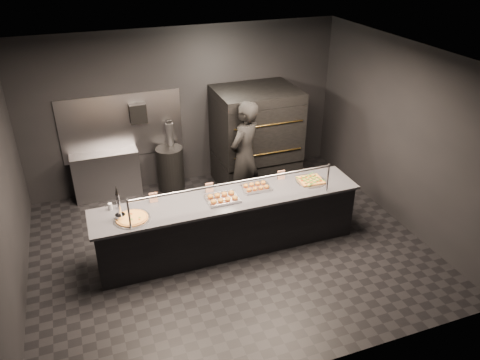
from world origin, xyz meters
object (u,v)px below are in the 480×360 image
(fire_extinguisher, at_px, (170,134))
(worker, at_px, (245,156))
(beer_tap, at_px, (119,210))
(towel_dispenser, at_px, (138,113))
(prep_shelf, at_px, (107,175))
(pizza_oven, at_px, (256,137))
(round_pizza, at_px, (132,218))
(slider_tray_a, at_px, (223,198))
(square_pizza, at_px, (311,180))
(trash_bin, at_px, (170,169))
(slider_tray_b, at_px, (256,187))
(service_counter, at_px, (229,223))

(fire_extinguisher, height_order, worker, worker)
(worker, bearing_deg, beer_tap, -8.62)
(towel_dispenser, bearing_deg, prep_shelf, -174.29)
(pizza_oven, xyz_separation_m, prep_shelf, (-2.80, 0.42, -0.52))
(beer_tap, xyz_separation_m, round_pizza, (0.15, -0.05, -0.14))
(slider_tray_a, height_order, square_pizza, slider_tray_a)
(trash_bin, height_order, worker, worker)
(slider_tray_b, bearing_deg, worker, 79.36)
(prep_shelf, distance_m, slider_tray_a, 2.82)
(fire_extinguisher, xyz_separation_m, beer_tap, (-1.25, -2.44, 0.01))
(prep_shelf, xyz_separation_m, fire_extinguisher, (1.25, 0.08, 0.61))
(prep_shelf, height_order, towel_dispenser, towel_dispenser)
(towel_dispenser, bearing_deg, beer_tap, -106.08)
(pizza_oven, height_order, towel_dispenser, pizza_oven)
(towel_dispenser, bearing_deg, square_pizza, -45.64)
(prep_shelf, xyz_separation_m, beer_tap, (0.00, -2.36, 0.62))
(slider_tray_a, bearing_deg, towel_dispenser, 108.35)
(beer_tap, bearing_deg, towel_dispenser, 73.92)
(service_counter, xyz_separation_m, round_pizza, (-1.45, -0.09, 0.47))
(trash_bin, distance_m, worker, 1.64)
(service_counter, height_order, round_pizza, service_counter)
(service_counter, relative_size, worker, 2.07)
(slider_tray_a, bearing_deg, prep_shelf, 122.64)
(pizza_oven, relative_size, towel_dispenser, 5.46)
(service_counter, bearing_deg, prep_shelf, 124.59)
(pizza_oven, bearing_deg, square_pizza, -83.87)
(pizza_oven, relative_size, fire_extinguisher, 3.78)
(slider_tray_a, bearing_deg, square_pizza, 2.24)
(service_counter, relative_size, prep_shelf, 3.42)
(slider_tray_a, distance_m, worker, 1.42)
(service_counter, xyz_separation_m, prep_shelf, (-1.60, 2.32, -0.01))
(beer_tap, xyz_separation_m, slider_tray_b, (2.10, 0.17, -0.13))
(fire_extinguisher, distance_m, square_pizza, 2.94)
(slider_tray_b, height_order, square_pizza, slider_tray_b)
(slider_tray_b, bearing_deg, prep_shelf, 133.78)
(fire_extinguisher, height_order, square_pizza, fire_extinguisher)
(towel_dispenser, bearing_deg, trash_bin, -19.63)
(square_pizza, relative_size, worker, 0.24)
(square_pizza, distance_m, worker, 1.32)
(pizza_oven, relative_size, beer_tap, 3.55)
(prep_shelf, relative_size, worker, 0.61)
(prep_shelf, distance_m, worker, 2.63)
(round_pizza, xyz_separation_m, slider_tray_b, (1.95, 0.21, 0.01))
(fire_extinguisher, xyz_separation_m, round_pizza, (-1.10, -2.49, -0.12))
(fire_extinguisher, distance_m, worker, 1.63)
(pizza_oven, bearing_deg, slider_tray_b, -111.57)
(round_pizza, distance_m, trash_bin, 2.58)
(prep_shelf, bearing_deg, square_pizza, -37.26)
(fire_extinguisher, bearing_deg, trash_bin, -112.16)
(round_pizza, height_order, square_pizza, square_pizza)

